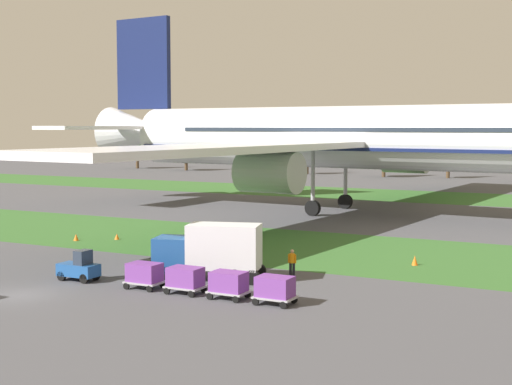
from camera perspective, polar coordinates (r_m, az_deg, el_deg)
The scene contains 15 objects.
ground_plane at distance 45.15m, azimuth -17.80°, elevation -7.56°, with size 400.00×400.00×0.00m, color #47474C.
grass_strip_near at distance 63.10m, azimuth -2.77°, elevation -3.75°, with size 320.00×17.85×0.01m, color #336028.
grass_strip_far at distance 106.72m, azimuth 10.29°, elevation -0.19°, with size 320.00×17.85×0.01m, color #336028.
airliner at distance 83.05m, azimuth 7.17°, elevation 4.27°, with size 71.04×87.34×23.85m.
baggage_tug at distance 48.16m, azimuth -13.48°, elevation -5.68°, with size 2.61×1.32×1.97m.
cargo_dolly_lead at distance 45.07m, azimuth -8.60°, elevation -6.20°, with size 2.21×1.51×1.55m.
cargo_dolly_second at distance 43.46m, azimuth -5.48°, elevation -6.58°, with size 2.21×1.51×1.55m.
cargo_dolly_third at distance 42.00m, azimuth -2.12°, elevation -6.98°, with size 2.21×1.51×1.55m.
cargo_dolly_fourth at distance 40.68m, azimuth 1.47°, elevation -7.37°, with size 2.21×1.51×1.55m.
catering_truck at distance 46.96m, azimuth -3.56°, elevation -4.41°, with size 7.32×4.21×3.58m.
ground_crew_marshaller at distance 48.37m, azimuth 2.81°, elevation -5.34°, with size 0.56×0.36×1.74m.
taxiway_marker_0 at distance 64.92m, azimuth -10.69°, elevation -3.36°, with size 0.44×0.44×0.49m, color orange.
taxiway_marker_1 at distance 64.98m, azimuth -13.72°, elevation -3.37°, with size 0.44×0.44×0.58m, color orange.
taxiway_marker_2 at distance 53.22m, azimuth 12.16°, elevation -5.15°, with size 0.44×0.44×0.68m, color orange.
distant_tree_line at distance 141.98m, azimuth 16.16°, elevation 3.76°, with size 148.75×10.29×11.89m.
Camera 1 is at (31.54, -30.81, 9.71)m, focal length 51.82 mm.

